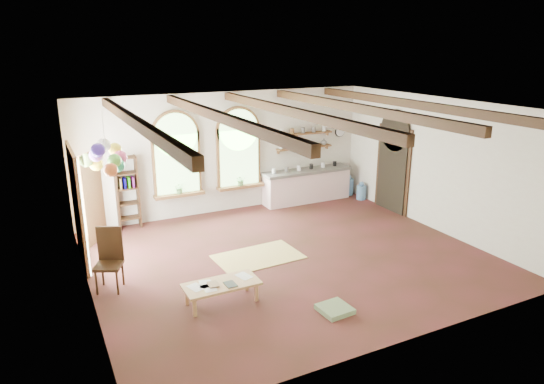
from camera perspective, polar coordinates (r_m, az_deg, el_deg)
floor at (r=10.47m, az=2.03°, el=-7.63°), size 8.00×8.00×0.00m
ceiling_beams at (r=9.61m, az=2.22°, el=9.44°), size 6.20×6.80×0.18m
window_left at (r=12.50m, az=-11.16°, el=4.05°), size 1.30×0.28×2.20m
window_right at (r=13.04m, az=-3.93°, el=4.85°), size 1.30×0.28×2.20m
left_doorway at (r=10.67m, az=-21.87°, el=-1.79°), size 0.10×1.90×2.50m
right_doorway at (r=13.43m, az=13.96°, el=2.41°), size 0.10×1.30×2.40m
kitchen_counter at (r=13.99m, az=4.10°, el=0.81°), size 2.68×0.62×0.94m
wall_shelf_lower at (r=13.88m, az=3.82°, el=5.25°), size 1.70×0.24×0.04m
wall_shelf_upper at (r=13.81m, az=3.85°, el=6.88°), size 1.70×0.24×0.04m
wall_clock at (r=14.54m, az=8.00°, el=7.06°), size 0.32×0.04×0.32m
bookshelf at (r=12.32m, az=-16.65°, el=-0.07°), size 0.53×0.32×1.80m
coffee_table at (r=8.64m, az=-5.97°, el=-10.88°), size 1.32×0.62×0.38m
side_chair at (r=9.52m, az=-18.55°, el=-8.95°), size 0.62×0.62×1.17m
floor_mat at (r=10.45m, az=-1.64°, el=-7.62°), size 1.86×1.20×0.02m
floor_cushion at (r=8.54m, az=7.40°, el=-13.50°), size 0.54×0.54×0.09m
water_jug_a at (r=14.81m, az=8.93°, el=0.73°), size 0.32×0.32×0.63m
water_jug_b at (r=14.42m, az=10.46°, el=0.04°), size 0.28×0.28×0.53m
balloon_cluster at (r=9.60m, az=-18.95°, el=3.84°), size 0.87×0.92×1.16m
table_book at (r=8.55m, az=-7.50°, el=-10.83°), size 0.19×0.27×0.02m
tablet at (r=8.56m, az=-4.92°, el=-10.76°), size 0.19×0.27×0.01m
potted_plant_left at (r=12.59m, az=-10.83°, el=0.48°), size 0.27×0.23×0.30m
potted_plant_right at (r=13.13m, az=-3.69°, el=1.43°), size 0.27×0.23×0.30m
shelf_cup_a at (r=13.51m, az=1.06°, el=5.26°), size 0.12×0.10×0.10m
shelf_cup_b at (r=13.68m, az=2.37°, el=5.38°), size 0.10×0.10×0.09m
shelf_bowl_a at (r=13.85m, az=3.64°, el=5.42°), size 0.22×0.22×0.05m
shelf_bowl_b at (r=14.02m, az=4.89°, el=5.56°), size 0.20×0.20×0.06m
shelf_vase at (r=14.19m, az=6.11°, el=5.93°), size 0.18×0.18×0.19m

